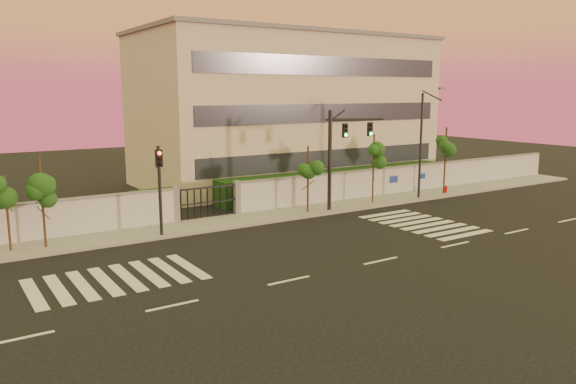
{
  "coord_description": "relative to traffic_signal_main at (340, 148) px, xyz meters",
  "views": [
    {
      "loc": [
        -16.94,
        -18.3,
        7.58
      ],
      "look_at": [
        -1.14,
        6.0,
        2.4
      ],
      "focal_mm": 35.0,
      "sensor_mm": 36.0,
      "label": 1
    }
  ],
  "objects": [
    {
      "name": "fire_hydrant",
      "position": [
        10.28,
        0.21,
        -3.74
      ],
      "size": [
        0.26,
        0.26,
        0.7
      ],
      "rotation": [
        0.0,
        0.0,
        0.03
      ],
      "color": "red",
      "rests_on": "ground"
    },
    {
      "name": "street_tree_b",
      "position": [
        -19.18,
        0.81,
        -1.33
      ],
      "size": [
        1.43,
        1.14,
        3.74
      ],
      "color": "#382314",
      "rests_on": "ground"
    },
    {
      "name": "hedge_row",
      "position": [
        -4.08,
        5.02,
        -3.27
      ],
      "size": [
        41.0,
        4.25,
        1.8
      ],
      "color": "#103711",
      "rests_on": "ground"
    },
    {
      "name": "street_tree_f",
      "position": [
        10.1,
        0.26,
        -0.39
      ],
      "size": [
        1.55,
        1.24,
        5.03
      ],
      "color": "#382314",
      "rests_on": "ground"
    },
    {
      "name": "streetlight_east",
      "position": [
        7.15,
        -0.22,
        0.16
      ],
      "size": [
        0.47,
        1.9,
        7.88
      ],
      "color": "black",
      "rests_on": "ground"
    },
    {
      "name": "institutional_building",
      "position": [
        3.75,
        12.27,
        2.06
      ],
      "size": [
        24.4,
        12.4,
        12.25
      ],
      "color": "beige",
      "rests_on": "ground"
    },
    {
      "name": "street_tree_c",
      "position": [
        -17.66,
        0.57,
        -0.73
      ],
      "size": [
        1.45,
        1.16,
        4.57
      ],
      "color": "#382314",
      "rests_on": "ground"
    },
    {
      "name": "traffic_signal_main",
      "position": [
        0.0,
        0.0,
        0.0
      ],
      "size": [
        4.03,
        1.3,
        6.47
      ],
      "rotation": [
        0.0,
        0.0,
        -0.29
      ],
      "color": "black",
      "rests_on": "ground"
    },
    {
      "name": "perimeter_wall",
      "position": [
        -5.14,
        2.28,
        -3.02
      ],
      "size": [
        60.0,
        0.36,
        2.2
      ],
      "color": "#B2B5B9",
      "rests_on": "ground"
    },
    {
      "name": "ground",
      "position": [
        -5.25,
        -9.72,
        -4.09
      ],
      "size": [
        120.0,
        120.0,
        0.0
      ],
      "primitive_type": "plane",
      "color": "black",
      "rests_on": "ground"
    },
    {
      "name": "traffic_signal_secondary",
      "position": [
        -12.11,
        -0.29,
        -1.01
      ],
      "size": [
        0.38,
        0.35,
        4.86
      ],
      "rotation": [
        0.0,
        0.0,
        0.32
      ],
      "color": "black",
      "rests_on": "ground"
    },
    {
      "name": "sidewalk",
      "position": [
        -5.25,
        0.78,
        -4.02
      ],
      "size": [
        60.0,
        3.0,
        0.15
      ],
      "primitive_type": "cube",
      "color": "gray",
      "rests_on": "ground"
    },
    {
      "name": "street_tree_e",
      "position": [
        3.2,
        0.4,
        -0.56
      ],
      "size": [
        1.41,
        1.12,
        4.79
      ],
      "color": "#382314",
      "rests_on": "ground"
    },
    {
      "name": "road_markings",
      "position": [
        -6.83,
        -5.96,
        -4.08
      ],
      "size": [
        57.0,
        7.62,
        0.02
      ],
      "color": "silver",
      "rests_on": "ground"
    },
    {
      "name": "street_tree_d",
      "position": [
        -2.3,
        0.27,
        -0.93
      ],
      "size": [
        1.61,
        1.28,
        4.29
      ],
      "color": "#382314",
      "rests_on": "ground"
    }
  ]
}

